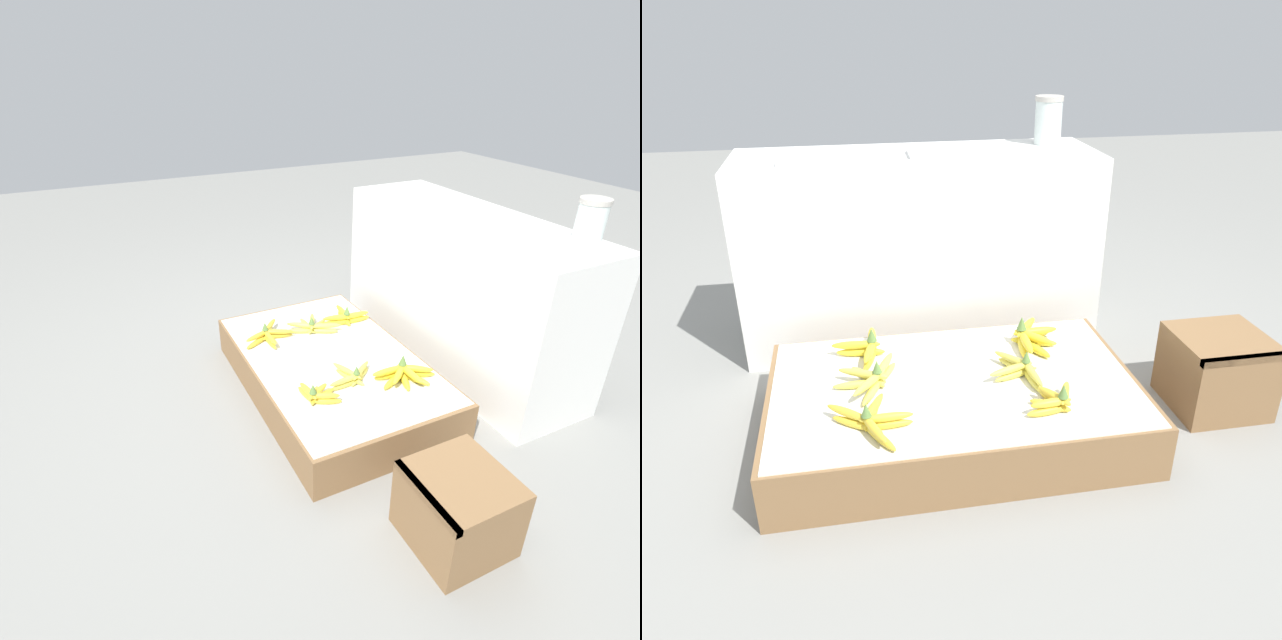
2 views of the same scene
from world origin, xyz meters
TOP-DOWN VIEW (x-y plane):
  - ground_plane at (0.00, 0.00)m, footprint 10.00×10.00m
  - display_platform at (0.00, 0.00)m, footprint 1.15×0.72m
  - back_vendor_table at (-0.01, 0.72)m, footprint 1.38×0.45m
  - wooden_crate at (0.90, -0.02)m, footprint 0.30×0.29m
  - banana_bunch_front_left at (-0.27, -0.20)m, footprint 0.24×0.25m
  - banana_bunch_front_midleft at (0.27, -0.20)m, footprint 0.17×0.15m
  - banana_bunch_middle_left at (-0.25, 0.03)m, footprint 0.21×0.26m
  - banana_bunch_middle_midleft at (0.21, -0.01)m, footprint 0.18×0.24m
  - banana_bunch_back_left at (-0.26, 0.22)m, footprint 0.18×0.25m
  - banana_bunch_back_midleft at (0.30, 0.19)m, footprint 0.17×0.27m
  - glass_jar at (0.53, 0.81)m, footprint 0.11×0.11m
  - foam_tray_white at (0.09, 0.69)m, footprint 0.28×0.15m
  - foam_tray_dark at (-0.38, 0.65)m, footprint 0.27×0.14m

SIDE VIEW (x-z plane):
  - ground_plane at x=0.00m, z-range 0.00..0.00m
  - display_platform at x=0.00m, z-range 0.00..0.18m
  - wooden_crate at x=0.90m, z-range 0.00..0.26m
  - banana_bunch_middle_left at x=-0.25m, z-range 0.16..0.26m
  - banana_bunch_middle_midleft at x=0.21m, z-range 0.17..0.25m
  - banana_bunch_front_midleft at x=0.27m, z-range 0.16..0.26m
  - banana_bunch_front_left at x=-0.27m, z-range 0.17..0.26m
  - banana_bunch_back_midleft at x=0.30m, z-range 0.16..0.27m
  - banana_bunch_back_left at x=-0.26m, z-range 0.16..0.27m
  - back_vendor_table at x=-0.01m, z-range 0.00..0.75m
  - foam_tray_white at x=0.09m, z-range 0.75..0.77m
  - foam_tray_dark at x=-0.38m, z-range 0.75..0.77m
  - glass_jar at x=0.53m, z-range 0.75..0.94m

